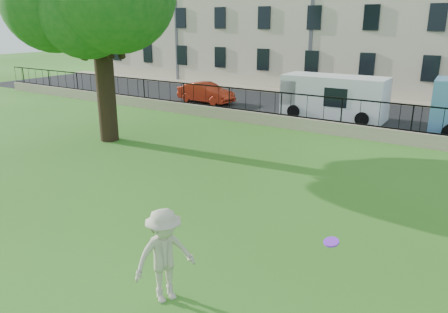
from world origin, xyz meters
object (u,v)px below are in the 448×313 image
Objects in this scene: frisbee at (331,242)px; red_sedan at (206,93)px; man at (165,256)px; white_van at (334,97)px.

frisbee is 21.11m from red_sedan.
man is at bearing -141.88° from red_sedan.
white_van reaches higher than man.
white_van reaches higher than frisbee.
man reaches higher than frisbee.
white_van is (-2.90, 17.17, 0.21)m from man.
white_van is at bearing 35.87° from man.
red_sedan is at bearing 59.54° from man.
man is at bearing -81.82° from white_van.
frisbee is 0.05× the size of white_van.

